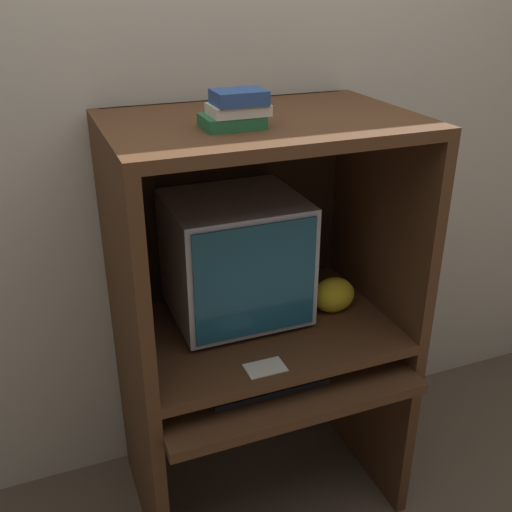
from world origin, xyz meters
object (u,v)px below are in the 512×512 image
at_px(keyboard, 267,383).
at_px(snack_bag, 334,295).
at_px(crt_monitor, 235,258).
at_px(mouse, 339,362).
at_px(book_stack, 236,110).

distance_m(keyboard, snack_bag, 0.41).
distance_m(crt_monitor, mouse, 0.50).
relative_size(mouse, book_stack, 0.39).
bearing_deg(snack_bag, crt_monitor, 163.40).
distance_m(mouse, snack_bag, 0.24).
height_order(crt_monitor, mouse, crt_monitor).
xyz_separation_m(keyboard, mouse, (0.27, 0.01, 0.00)).
height_order(keyboard, book_stack, book_stack).
height_order(snack_bag, book_stack, book_stack).
bearing_deg(crt_monitor, snack_bag, -16.60).
distance_m(keyboard, book_stack, 0.86).
height_order(crt_monitor, book_stack, book_stack).
relative_size(keyboard, mouse, 5.59).
xyz_separation_m(crt_monitor, mouse, (0.27, -0.28, -0.31)).
height_order(keyboard, mouse, mouse).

